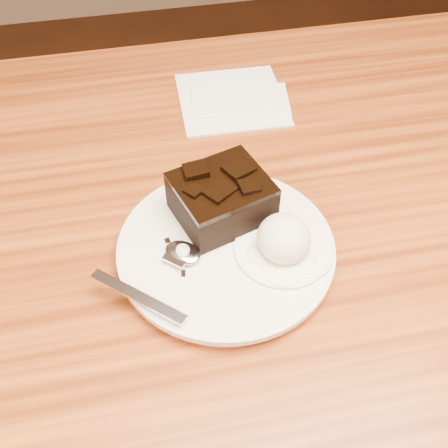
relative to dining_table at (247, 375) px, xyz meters
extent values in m
cylinder|color=white|center=(-0.04, -0.04, 0.38)|extent=(0.22, 0.22, 0.02)
cube|color=black|center=(-0.04, 0.01, 0.41)|extent=(0.11, 0.10, 0.04)
ellipsoid|color=silver|center=(0.01, -0.06, 0.41)|extent=(0.05, 0.06, 0.05)
cylinder|color=white|center=(0.01, -0.06, 0.39)|extent=(0.10, 0.10, 0.00)
cube|color=white|center=(0.02, 0.23, 0.38)|extent=(0.15, 0.15, 0.01)
cube|color=black|center=(0.02, -0.03, 0.40)|extent=(0.01, 0.01, 0.00)
cube|color=black|center=(-0.10, -0.02, 0.39)|extent=(0.01, 0.01, 0.00)
cube|color=black|center=(-0.09, -0.07, 0.40)|extent=(0.00, 0.01, 0.00)
camera|label=1|loc=(-0.12, -0.38, 0.82)|focal=42.87mm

